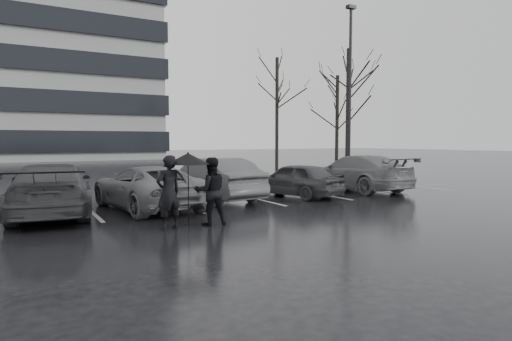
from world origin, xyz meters
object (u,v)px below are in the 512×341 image
object	(u,v)px
car_east	(356,173)
tree_ne	(337,122)
pedestrian_left	(169,192)
pedestrian_right	(211,191)
lamp_post	(350,100)
car_west_a	(212,179)
car_west_c	(51,190)
car_west_b	(147,187)
tree_east	(348,111)
car_main	(295,180)
tree_north	(277,113)

from	to	relation	value
car_east	tree_ne	bearing A→B (deg)	-128.91
pedestrian_left	pedestrian_right	bearing A→B (deg)	163.93
lamp_post	tree_ne	size ratio (longest dim) A/B	1.35
car_west_a	car_west_c	size ratio (longest dim) A/B	0.89
car_west_b	car_east	distance (m)	8.96
pedestrian_right	tree_east	xyz separation A→B (m)	(14.71, 11.60, 3.16)
car_west_a	tree_ne	size ratio (longest dim) A/B	0.64
car_main	car_east	bearing A→B (deg)	168.06
pedestrian_right	lamp_post	bearing A→B (deg)	-134.29
tree_east	tree_ne	world-z (taller)	tree_east
car_west_a	car_east	bearing A→B (deg)	169.70
pedestrian_left	tree_ne	size ratio (longest dim) A/B	0.25
car_west_b	tree_east	bearing A→B (deg)	-159.22
car_main	car_west_a	size ratio (longest dim) A/B	0.83
car_west_c	lamp_post	size ratio (longest dim) A/B	0.53
pedestrian_left	lamp_post	bearing A→B (deg)	-162.44
car_west_c	tree_ne	bearing A→B (deg)	-142.17
car_west_a	tree_east	bearing A→B (deg)	-157.67
car_east	car_west_a	bearing A→B (deg)	-4.06
car_west_b	tree_east	xyz separation A→B (m)	(15.39, 8.27, 3.34)
car_east	pedestrian_right	world-z (taller)	pedestrian_right
car_west_a	tree_north	xyz separation A→B (m)	(11.88, 14.53, 3.51)
car_west_b	tree_north	bearing A→B (deg)	-140.77
car_west_b	lamp_post	xyz separation A→B (m)	(12.71, 5.12, 3.66)
tree_east	tree_north	distance (m)	7.08
car_west_a	tree_north	bearing A→B (deg)	-137.25
tree_ne	pedestrian_left	bearing A→B (deg)	-139.57
car_main	lamp_post	world-z (taller)	lamp_post
pedestrian_left	lamp_post	xyz separation A→B (m)	(13.11, 8.44, 3.44)
car_west_b	tree_ne	xyz separation A→B (m)	(17.89, 12.27, 2.84)
car_west_c	car_east	xyz separation A→B (m)	(11.62, 0.45, 0.01)
car_west_c	tree_east	distance (m)	20.11
pedestrian_right	tree_north	distance (m)	23.36
pedestrian_right	lamp_post	size ratio (longest dim) A/B	0.18
lamp_post	tree_north	bearing A→B (deg)	80.64
car_west_b	car_main	bearing A→B (deg)	173.27
pedestrian_right	tree_ne	xyz separation A→B (m)	(17.21, 15.60, 2.66)
lamp_post	tree_east	size ratio (longest dim) A/B	1.18
car_main	tree_north	world-z (taller)	tree_north
pedestrian_right	tree_ne	world-z (taller)	tree_ne
car_east	lamp_post	size ratio (longest dim) A/B	0.54
pedestrian_left	tree_north	size ratio (longest dim) A/B	0.21
car_main	pedestrian_right	world-z (taller)	pedestrian_right
pedestrian_left	tree_ne	world-z (taller)	tree_ne
tree_ne	car_west_c	bearing A→B (deg)	-149.23
pedestrian_left	tree_ne	bearing A→B (deg)	-154.76
car_east	pedestrian_right	bearing A→B (deg)	22.92
car_west_c	pedestrian_right	xyz separation A→B (m)	(3.34, -3.36, 0.11)
car_main	car_west_b	distance (m)	5.55
car_west_b	tree_east	distance (m)	17.78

